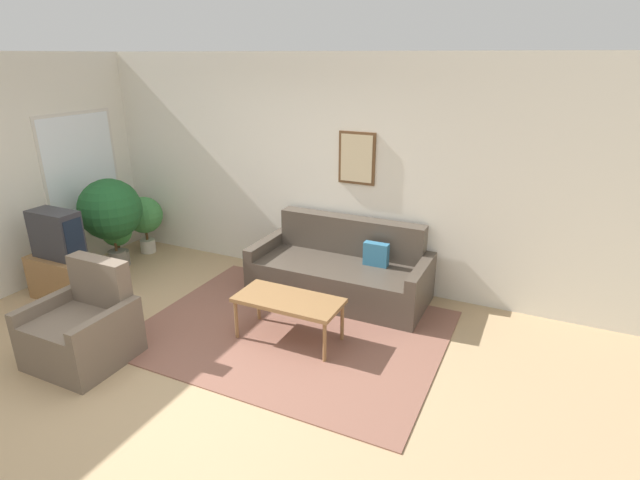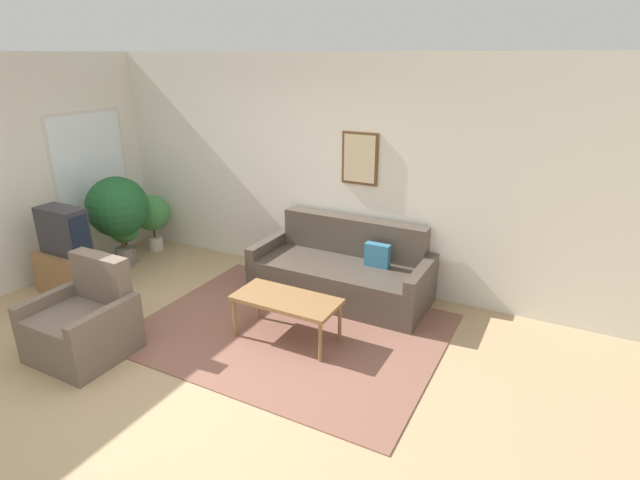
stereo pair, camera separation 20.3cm
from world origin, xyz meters
The scene contains 12 objects.
ground_plane centered at (0.00, 0.00, 0.00)m, with size 16.00×16.00×0.00m, color tan.
area_rug centered at (0.66, 1.10, 0.01)m, with size 3.01×2.29×0.01m.
wall_back centered at (0.01, 2.55, 1.35)m, with size 8.00×0.09×2.70m.
wall_left_window centered at (-2.78, 0.64, 1.35)m, with size 0.08×8.00×2.70m.
couch centered at (0.78, 2.09, 0.30)m, with size 2.02×0.90×0.88m.
coffee_table centered at (0.71, 0.97, 0.41)m, with size 1.04×0.49×0.45m.
tv_stand centered at (-2.09, 0.68, 0.25)m, with size 0.75×0.43×0.51m.
tv centered at (-2.09, 0.68, 0.78)m, with size 0.58×0.28×0.54m.
armchair centered at (-0.84, -0.12, 0.30)m, with size 0.81×0.76×0.91m.
potted_plant_tall centered at (-2.15, 1.51, 0.81)m, with size 0.78×0.78×1.22m.
potted_plant_by_window centered at (-2.25, 2.16, 0.53)m, with size 0.51×0.51×0.81m.
potted_plant_small centered at (-2.23, 1.63, 0.42)m, with size 0.39×0.39×0.68m.
Camera 1 is at (2.83, -2.80, 2.67)m, focal length 28.00 mm.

